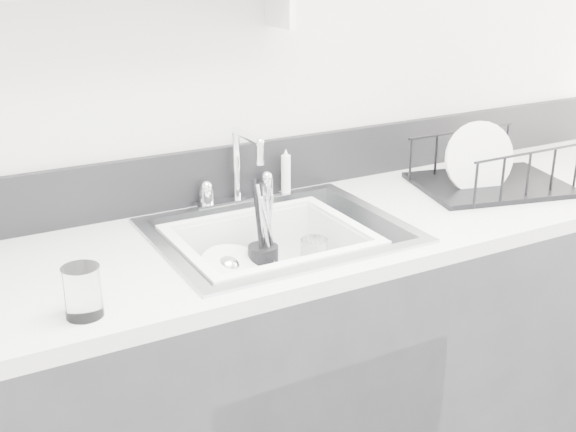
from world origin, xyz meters
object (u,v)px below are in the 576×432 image
counter_run (280,382)px  dish_rack (493,163)px  sink (279,263)px  wash_tub (270,265)px

counter_run → dish_rack: size_ratio=7.19×
counter_run → sink: (0.00, 0.00, 0.37)m
sink → wash_tub: 0.05m
wash_tub → counter_run: bearing=35.8°
counter_run → sink: bearing=0.0°
counter_run → sink: sink is taller
wash_tub → dish_rack: 0.80m
counter_run → dish_rack: bearing=0.9°
sink → dish_rack: size_ratio=1.44×
counter_run → wash_tub: 0.39m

